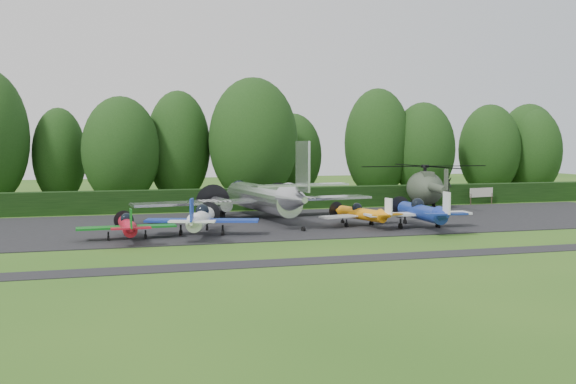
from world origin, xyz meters
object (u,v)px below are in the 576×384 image
object	(u,v)px
light_plane_blue	(421,212)
sign_board	(481,193)
light_plane_red	(127,225)
helicopter	(425,185)
transport_plane	(263,198)
light_plane_orange	(361,214)
light_plane_white	(201,219)

from	to	relation	value
light_plane_blue	sign_board	xyz separation A→B (m)	(14.96, 15.69, -0.13)
light_plane_red	sign_board	distance (m)	38.78
sign_board	helicopter	bearing A→B (deg)	-153.92
helicopter	transport_plane	bearing A→B (deg)	-179.49
transport_plane	sign_board	xyz separation A→B (m)	(24.62, 7.15, -0.70)
light_plane_orange	light_plane_blue	distance (m)	4.37
light_plane_blue	helicopter	xyz separation A→B (m)	(7.49, 13.57, 0.96)
light_plane_white	light_plane_blue	distance (m)	15.78
light_plane_white	helicopter	world-z (taller)	helicopter
light_plane_red	helicopter	bearing A→B (deg)	28.22
transport_plane	light_plane_red	distance (m)	13.82
light_plane_red	light_plane_white	bearing A→B (deg)	10.13
light_plane_white	light_plane_blue	size ratio (longest dim) A/B	0.96
light_plane_blue	sign_board	size ratio (longest dim) A/B	2.78
light_plane_white	light_plane_blue	xyz separation A→B (m)	(15.77, -0.68, 0.05)
light_plane_red	light_plane_blue	bearing A→B (deg)	2.33
light_plane_white	transport_plane	bearing A→B (deg)	35.49
light_plane_orange	sign_board	size ratio (longest dim) A/B	2.21
light_plane_red	light_plane_white	size ratio (longest dim) A/B	0.82
light_plane_white	light_plane_orange	distance (m)	12.23
light_plane_blue	sign_board	bearing A→B (deg)	43.55
helicopter	sign_board	distance (m)	7.85
sign_board	transport_plane	bearing A→B (deg)	-153.59
helicopter	light_plane_white	bearing A→B (deg)	-166.84
light_plane_red	light_plane_orange	xyz separation A→B (m)	(16.86, 2.33, 0.01)
light_plane_white	helicopter	size ratio (longest dim) A/B	0.53
light_plane_orange	sign_board	xyz separation A→B (m)	(18.62, 13.32, 0.13)
light_plane_blue	sign_board	distance (m)	21.68
light_plane_orange	light_plane_red	bearing A→B (deg)	-156.44
transport_plane	light_plane_white	distance (m)	9.97
transport_plane	light_plane_white	world-z (taller)	transport_plane
transport_plane	light_plane_red	bearing A→B (deg)	-133.75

